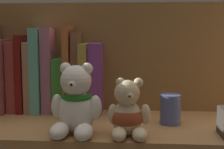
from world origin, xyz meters
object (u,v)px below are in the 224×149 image
Objects in this scene: pillar_candle at (170,109)px; book_11 at (97,78)px; teddy_bear_larger at (76,104)px; book_5 at (40,70)px; book_8 at (70,69)px; book_6 at (50,70)px; teddy_bear_smaller at (129,114)px; book_2 at (16,76)px; book_7 at (61,85)px; book_4 at (31,77)px; book_9 at (77,72)px; book_3 at (24,73)px; book_1 at (6,75)px; book_10 at (86,78)px.

book_11 is at bearing 149.05° from pillar_candle.
book_5 is at bearing 123.59° from teddy_bear_larger.
book_11 is (16.49, 0.00, -2.05)cm from book_5.
book_5 is at bearing 180.00° from book_8.
teddy_bear_smaller is (23.26, -22.27, -6.90)cm from book_6.
book_7 is (13.26, 0.00, -2.31)cm from book_2.
book_4 is 13.58cm from book_9.
book_3 is 1.11× the size of book_11.
book_7 is 1.19× the size of teddy_bear_smaller.
book_2 reaches higher than book_11.
book_4 is 0.87× the size of book_9.
book_11 is 22.00cm from teddy_bear_larger.
book_9 reaches higher than book_2.
book_7 reaches higher than pillar_candle.
book_11 is at bearing 0.00° from book_8.
book_3 is 0.91× the size of book_6.
book_2 is (2.92, 0.00, -0.31)cm from book_1.
teddy_bear_larger is (16.91, -21.69, -3.12)cm from book_4.
book_8 is at bearing 0.00° from book_1.
book_4 reaches higher than book_10.
pillar_candle is at bearing -30.95° from book_11.
teddy_bear_larger is (11.41, -21.69, -5.12)cm from book_6.
book_8 is (8.90, 0.00, 0.29)cm from book_5.
book_9 is at bearing 180.00° from book_10.
book_2 is 20.38cm from book_10.
book_2 is at bearing 180.00° from book_10.
book_11 is 2.66× the size of pillar_candle.
book_2 is 13.46cm from book_7.
book_1 is 32.77cm from teddy_bear_larger.
book_1 is at bearing 180.00° from book_10.
book_11 is (19.00, 0.00, -0.09)cm from book_4.
book_5 reaches higher than teddy_bear_smaller.
book_10 is 26.15cm from teddy_bear_smaller.
book_1 reaches higher than book_10.
book_10 is at bearing 0.00° from book_8.
book_7 is 10.46cm from book_11.
book_2 reaches higher than teddy_bear_smaller.
book_4 reaches higher than book_11.
book_7 is (8.77, 0.00, -2.28)cm from book_4.
book_1 is at bearing 165.62° from pillar_candle.
book_2 reaches higher than book_10.
book_4 is at bearing 180.00° from book_10.
book_6 is at bearing 180.00° from book_9.
book_11 reaches higher than book_7.
book_5 is 1.85× the size of teddy_bear_smaller.
teddy_bear_smaller is at bearing -31.62° from book_1.
book_6 is at bearing 180.00° from book_11.
book_6 is 1.86× the size of teddy_bear_smaller.
teddy_bear_smaller is 1.73× the size of pillar_candle.
book_4 is 36.70cm from teddy_bear_smaller.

